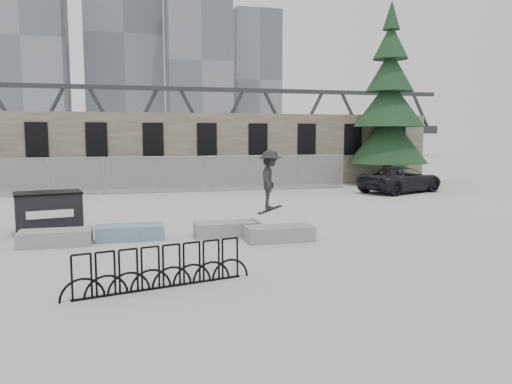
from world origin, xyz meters
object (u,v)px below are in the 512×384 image
Objects in this scene: bike_rack at (161,268)px; suv at (401,179)px; planter_far_left at (55,237)px; spruce_tree at (389,110)px; dumpster at (49,212)px; skateboarder at (270,180)px; planter_center_right at (226,228)px; planter_center_left at (130,232)px; planter_offset at (280,233)px.

suv is at bearing 46.14° from bike_rack.
bike_rack is at bearing -60.74° from planter_far_left.
spruce_tree reaches higher than bike_rack.
spruce_tree reaches higher than planter_far_left.
skateboarder is (6.83, -2.31, 1.11)m from dumpster.
spruce_tree is at bearing 46.29° from planter_center_right.
planter_far_left is 0.39× the size of suv.
planter_center_left is at bearing -46.96° from dumpster.
dumpster is 18.86m from suv.
dumpster is (-6.93, 3.04, 0.43)m from planter_offset.
bike_rack is (3.19, -6.94, -0.24)m from dumpster.
planter_far_left is 2.18m from dumpster.
planter_offset is at bearing -16.38° from planter_center_left.
spruce_tree is at bearing 40.13° from planter_center_left.
planter_far_left is at bearing -89.85° from dumpster.
planter_offset is at bearing -36.20° from dumpster.
bike_rack is 0.76× the size of suv.
suv is at bearing 46.13° from planter_offset.
planter_far_left is 5.05m from planter_center_right.
planter_far_left is 2.12m from planter_center_left.
spruce_tree is at bearing 51.75° from planter_offset.
planter_center_right is 15.15m from suv.
dumpster is 22.40m from spruce_tree.
skateboarder is (6.36, -0.23, 1.55)m from planter_far_left.
planter_far_left is 6.55m from skateboarder.
planter_center_left is at bearing 176.67° from planter_center_right.
planter_far_left is 1.00× the size of planter_offset.
spruce_tree is (13.10, 13.70, 4.50)m from planter_center_right.
planter_center_left is 17.44m from suv.
bike_rack is at bearing -129.49° from spruce_tree.
dumpster is (-2.56, 1.76, 0.43)m from planter_center_left.
dumpster is 0.58× the size of bike_rack.
bike_rack reaches higher than planter_center_left.
skateboarder reaches higher than planter_far_left.
bike_rack reaches higher than planter_offset.
skateboarder is at bearing -31.21° from dumpster.
planter_offset is 1.01× the size of skateboarder.
planter_center_right is (5.05, 0.16, 0.00)m from planter_far_left.
suv is at bearing 32.73° from planter_center_left.
planter_far_left is at bearing 98.49° from suv.
planter_center_right is at bearing 65.12° from bike_rack.
planter_offset is 0.51× the size of bike_rack.
planter_center_right is 0.88× the size of dumpster.
skateboarder is (-0.10, 0.73, 1.55)m from planter_offset.
suv is (11.71, 9.60, 0.47)m from planter_center_right.
planter_offset is at bearing -8.41° from planter_far_left.
planter_center_left is 0.39× the size of suv.
planter_far_left is 1.00× the size of planter_center_right.
planter_offset is at bearing 114.42° from suv.
dumpster is at bearing 102.65° from planter_far_left.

